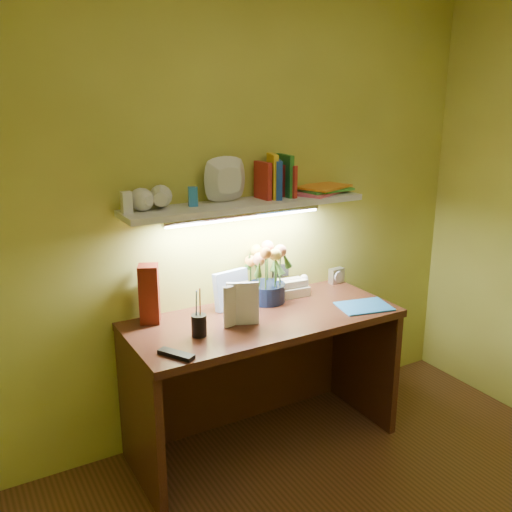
{
  "coord_description": "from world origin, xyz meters",
  "views": [
    {
      "loc": [
        -1.38,
        -1.13,
        1.86
      ],
      "look_at": [
        0.04,
        1.35,
        1.03
      ],
      "focal_mm": 40.0,
      "sensor_mm": 36.0,
      "label": 1
    }
  ],
  "objects_px": {
    "whisky_bottle": "(149,296)",
    "telephone": "(291,286)",
    "desk_clock": "(336,276)",
    "desk": "(264,382)",
    "flower_bouquet": "(267,270)"
  },
  "relations": [
    {
      "from": "whisky_bottle",
      "to": "telephone",
      "type": "bearing_deg",
      "value": -3.83
    },
    {
      "from": "flower_bouquet",
      "to": "desk",
      "type": "bearing_deg",
      "value": -124.41
    },
    {
      "from": "flower_bouquet",
      "to": "whisky_bottle",
      "type": "distance_m",
      "value": 0.64
    },
    {
      "from": "flower_bouquet",
      "to": "whisky_bottle",
      "type": "height_order",
      "value": "flower_bouquet"
    },
    {
      "from": "flower_bouquet",
      "to": "telephone",
      "type": "relative_size",
      "value": 1.98
    },
    {
      "from": "telephone",
      "to": "desk_clock",
      "type": "height_order",
      "value": "telephone"
    },
    {
      "from": "whisky_bottle",
      "to": "desk_clock",
      "type": "bearing_deg",
      "value": -0.76
    },
    {
      "from": "telephone",
      "to": "desk_clock",
      "type": "xyz_separation_m",
      "value": [
        0.35,
        0.04,
        -0.01
      ]
    },
    {
      "from": "desk",
      "to": "telephone",
      "type": "relative_size",
      "value": 7.8
    },
    {
      "from": "flower_bouquet",
      "to": "whisky_bottle",
      "type": "xyz_separation_m",
      "value": [
        -0.64,
        0.07,
        -0.05
      ]
    },
    {
      "from": "flower_bouquet",
      "to": "desk_clock",
      "type": "height_order",
      "value": "flower_bouquet"
    },
    {
      "from": "desk",
      "to": "telephone",
      "type": "bearing_deg",
      "value": 34.17
    },
    {
      "from": "desk_clock",
      "to": "flower_bouquet",
      "type": "bearing_deg",
      "value": -177.79
    },
    {
      "from": "desk",
      "to": "desk_clock",
      "type": "distance_m",
      "value": 0.81
    },
    {
      "from": "telephone",
      "to": "flower_bouquet",
      "type": "bearing_deg",
      "value": -168.19
    }
  ]
}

